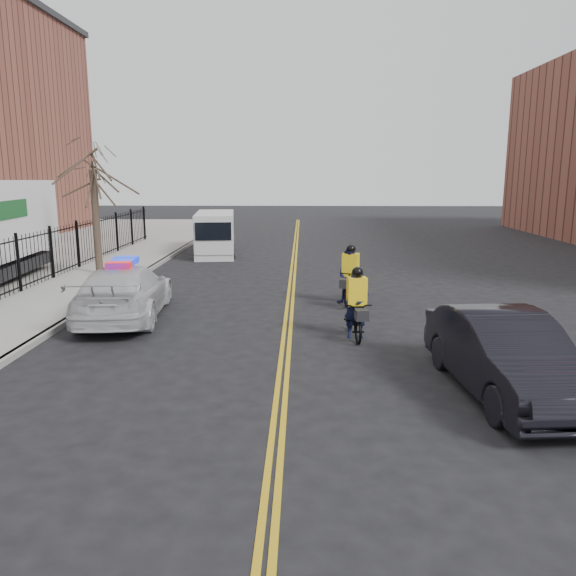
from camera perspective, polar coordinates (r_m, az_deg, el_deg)
The scene contains 12 objects.
ground at distance 12.24m, azimuth -0.38°, elevation -7.52°, with size 120.00×120.00×0.00m, color black.
center_line_left at distance 19.97m, azimuth 0.12°, elevation 0.02°, with size 0.10×60.00×0.01m, color gold.
center_line_right at distance 19.97m, azimuth 0.58°, elevation 0.01°, with size 0.10×60.00×0.01m, color gold.
sidewalk at distance 21.45m, azimuth -20.11°, elevation 0.30°, with size 3.00×60.00×0.15m, color gray.
curb at distance 20.95m, azimuth -16.29°, elevation 0.28°, with size 0.20×60.00×0.15m, color gray.
iron_fence at distance 21.90m, azimuth -23.93°, elevation 2.68°, with size 0.12×28.00×2.00m, color black, non-canonical shape.
street_tree at distance 23.00m, azimuth -19.12°, elevation 9.77°, with size 3.20×3.20×4.80m.
police_cruiser at distance 16.33m, azimuth -16.28°, elevation -0.36°, with size 2.62×5.38×1.67m.
dark_sedan at distance 11.05m, azimuth 21.23°, elevation -6.33°, with size 1.61×4.61×1.52m, color black.
cargo_van at distance 28.30m, azimuth -7.41°, elevation 5.42°, with size 2.39×5.18×2.10m.
cyclist_near at distance 13.96m, azimuth 6.96°, elevation -2.56°, with size 0.81×1.86×1.78m.
cyclist_far at distance 17.50m, azimuth 6.33°, elevation 0.74°, with size 1.04×1.92×1.87m.
Camera 1 is at (0.38, -11.56, 4.00)m, focal length 35.00 mm.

